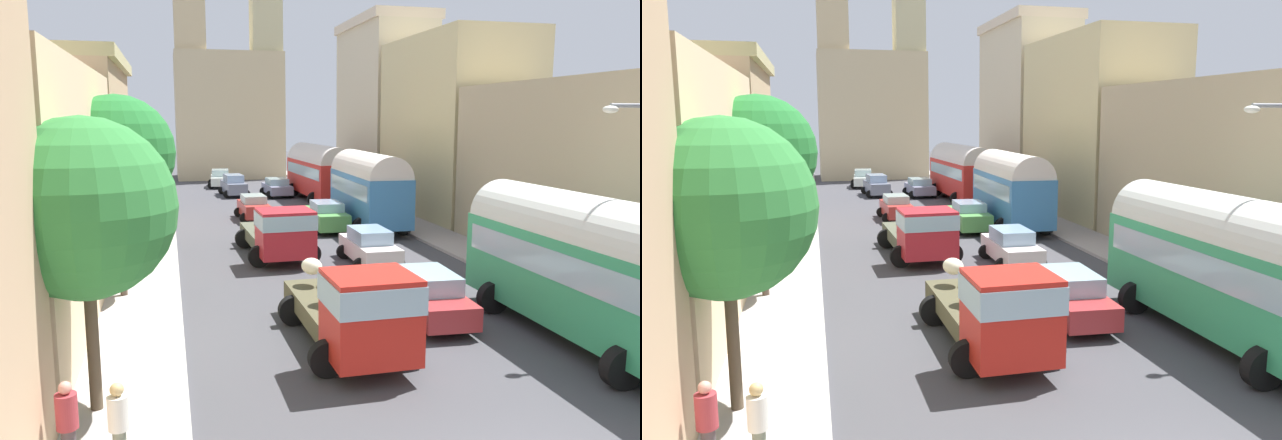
{
  "view_description": "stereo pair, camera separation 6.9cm",
  "coord_description": "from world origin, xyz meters",
  "views": [
    {
      "loc": [
        -6.24,
        -7.84,
        6.18
      ],
      "look_at": [
        0.0,
        17.55,
        1.83
      ],
      "focal_mm": 34.62,
      "sensor_mm": 36.0,
      "label": 1
    },
    {
      "loc": [
        -6.17,
        -7.86,
        6.18
      ],
      "look_at": [
        0.0,
        17.55,
        1.83
      ],
      "focal_mm": 34.62,
      "sensor_mm": 36.0,
      "label": 2
    }
  ],
  "objects": [
    {
      "name": "cargo_truck_1",
      "position": [
        -1.65,
        18.32,
        1.27
      ],
      "size": [
        3.24,
        6.79,
        2.4
      ],
      "color": "#AE1E27",
      "rests_on": "ground"
    },
    {
      "name": "parked_bus_0",
      "position": [
        4.79,
        6.41,
        2.3
      ],
      "size": [
        3.24,
        9.31,
        4.12
      ],
      "color": "#329B65",
      "rests_on": "ground"
    },
    {
      "name": "car_4",
      "position": [
        1.92,
        16.55,
        0.77
      ],
      "size": [
        2.21,
        4.23,
        1.55
      ],
      "color": "silver",
      "rests_on": "ground"
    },
    {
      "name": "roadside_tree_1",
      "position": [
        -7.9,
        13.72,
        5.01
      ],
      "size": [
        3.86,
        3.86,
        6.95
      ],
      "color": "brown",
      "rests_on": "ground"
    },
    {
      "name": "car_0",
      "position": [
        -1.28,
        29.38,
        0.77
      ],
      "size": [
        2.19,
        3.87,
        1.51
      ],
      "color": "#AA2E29",
      "rests_on": "ground"
    },
    {
      "name": "sidewalk_left",
      "position": [
        -7.25,
        27.0,
        0.07
      ],
      "size": [
        2.5,
        70.0,
        0.14
      ],
      "primitive_type": "cube",
      "color": "#B2A9A4",
      "rests_on": "ground"
    },
    {
      "name": "parked_bus_1",
      "position": [
        4.68,
        25.12,
        2.36
      ],
      "size": [
        3.44,
        8.44,
        4.26
      ],
      "color": "#3B7BB7",
      "rests_on": "ground"
    },
    {
      "name": "cargo_truck_0",
      "position": [
        -1.7,
        6.91,
        1.31
      ],
      "size": [
        3.0,
        6.53,
        2.52
      ],
      "color": "red",
      "rests_on": "ground"
    },
    {
      "name": "distant_church",
      "position": [
        -0.0,
        56.85,
        7.63
      ],
      "size": [
        10.77,
        7.2,
        21.07
      ],
      "color": "beige",
      "rests_on": "ground"
    },
    {
      "name": "ground_plane",
      "position": [
        0.0,
        27.0,
        0.0
      ],
      "size": [
        154.0,
        154.0,
        0.0
      ],
      "primitive_type": "plane",
      "color": "#424146"
    },
    {
      "name": "building_left_2",
      "position": [
        -11.47,
        25.92,
        4.65
      ],
      "size": [
        6.52,
        13.11,
        9.24
      ],
      "color": "tan",
      "rests_on": "ground"
    },
    {
      "name": "parked_bus_2",
      "position": [
        4.72,
        37.31,
        2.3
      ],
      "size": [
        3.61,
        9.97,
        4.18
      ],
      "color": "red",
      "rests_on": "ground"
    },
    {
      "name": "car_3",
      "position": [
        1.42,
        9.24,
        0.76
      ],
      "size": [
        2.34,
        4.44,
        1.52
      ],
      "color": "#AA3031",
      "rests_on": "ground"
    },
    {
      "name": "car_5",
      "position": [
        2.15,
        24.76,
        0.81
      ],
      "size": [
        2.37,
        4.44,
        1.6
      ],
      "color": "#549B49",
      "rests_on": "ground"
    },
    {
      "name": "car_6",
      "position": [
        2.05,
        40.21,
        0.73
      ],
      "size": [
        2.43,
        4.16,
        1.44
      ],
      "color": "gray",
      "rests_on": "ground"
    },
    {
      "name": "building_right_3",
      "position": [
        10.9,
        40.38,
        7.0
      ],
      "size": [
        5.27,
        11.2,
        13.94
      ],
      "color": "beige",
      "rests_on": "ground"
    },
    {
      "name": "roadside_tree_0",
      "position": [
        -7.9,
        5.06,
        4.38
      ],
      "size": [
        3.68,
        3.68,
        6.23
      ],
      "color": "brown",
      "rests_on": "ground"
    },
    {
      "name": "car_1",
      "position": [
        -1.25,
        41.4,
        0.84
      ],
      "size": [
        2.29,
        4.29,
        1.7
      ],
      "color": "slate",
      "rests_on": "ground"
    },
    {
      "name": "pedestrian_1",
      "position": [
        -8.09,
        2.71,
        1.01
      ],
      "size": [
        0.46,
        0.46,
        1.78
      ],
      "color": "#4C4244",
      "rests_on": "ground"
    },
    {
      "name": "roadside_tree_2",
      "position": [
        -7.9,
        21.51,
        4.43
      ],
      "size": [
        3.2,
        3.2,
        6.05
      ],
      "color": "brown",
      "rests_on": "ground"
    },
    {
      "name": "building_right_2",
      "position": [
        11.34,
        28.26,
        5.57
      ],
      "size": [
        5.68,
        11.79,
        11.13
      ],
      "color": "beige",
      "rests_on": "ground"
    },
    {
      "name": "building_right_1",
      "position": [
        10.9,
        14.95,
        3.87
      ],
      "size": [
        4.79,
        14.11,
        7.74
      ],
      "color": "tan",
      "rests_on": "ground"
    },
    {
      "name": "car_2",
      "position": [
        -1.78,
        47.91,
        0.79
      ],
      "size": [
        2.44,
        4.28,
        1.58
      ],
      "color": "silver",
      "rests_on": "ground"
    },
    {
      "name": "pedestrian_0",
      "position": [
        -7.21,
        2.22,
        1.08
      ],
      "size": [
        0.41,
        0.41,
        1.88
      ],
      "color": "slate",
      "rests_on": "ground"
    },
    {
      "name": "sidewalk_right",
      "position": [
        7.25,
        27.0,
        0.07
      ],
      "size": [
        2.5,
        70.0,
        0.14
      ],
      "primitive_type": "cube",
      "color": "#9F9591",
      "rests_on": "ground"
    }
  ]
}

